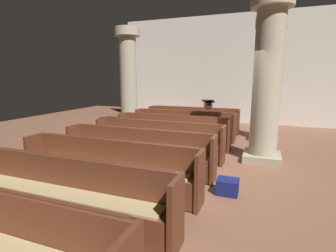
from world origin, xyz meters
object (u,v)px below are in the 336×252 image
(pillar_far_side, at_px, (128,78))
(pillar_aisle_rear, at_px, (267,78))
(pew_row_4, at_px, (137,149))
(pew_row_3, at_px, (158,138))
(pew_row_5, at_px, (108,165))
(hymn_book, at_px, (209,107))
(lectern, at_px, (208,115))
(kneeler_box_navy, at_px, (227,187))
(pew_row_1, at_px, (184,124))
(pew_row_2, at_px, (172,130))
(pew_row_6, at_px, (62,191))
(pew_row_0, at_px, (193,119))
(pillar_aisle_side, at_px, (267,78))

(pillar_far_side, xyz_separation_m, pillar_aisle_rear, (4.80, -2.29, 0.00))
(pew_row_4, bearing_deg, pew_row_3, 90.00)
(pew_row_5, distance_m, hymn_book, 5.58)
(lectern, bearing_deg, kneeler_box_navy, -74.74)
(pew_row_3, relative_size, pew_row_5, 1.00)
(pew_row_1, bearing_deg, kneeler_box_navy, -62.26)
(pew_row_2, xyz_separation_m, pillar_aisle_rear, (2.43, -0.50, 1.45))
(pillar_aisle_rear, distance_m, kneeler_box_navy, 2.79)
(pillar_aisle_rear, relative_size, hymn_book, 20.34)
(pew_row_6, bearing_deg, lectern, 87.81)
(pew_row_2, distance_m, pillar_aisle_rear, 2.87)
(pew_row_4, height_order, pew_row_5, same)
(pew_row_4, height_order, pew_row_6, same)
(pew_row_0, relative_size, pew_row_4, 1.00)
(pew_row_2, distance_m, pew_row_4, 2.14)
(pew_row_6, bearing_deg, pew_row_4, 90.00)
(lectern, relative_size, kneeler_box_navy, 3.05)
(pew_row_1, height_order, pillar_aisle_rear, pillar_aisle_rear)
(pew_row_5, bearing_deg, pillar_aisle_rear, 48.15)
(pew_row_2, relative_size, pew_row_4, 1.00)
(pew_row_1, distance_m, pillar_aisle_rear, 3.23)
(pew_row_1, distance_m, pew_row_4, 3.21)
(pillar_aisle_rear, distance_m, hymn_book, 3.55)
(pew_row_3, relative_size, pew_row_4, 1.00)
(pillar_aisle_rear, bearing_deg, pew_row_0, 132.60)
(pew_row_4, bearing_deg, pew_row_2, 90.00)
(pew_row_0, bearing_deg, pew_row_4, -90.00)
(pew_row_1, distance_m, pew_row_2, 1.07)
(pew_row_0, bearing_deg, pillar_aisle_rear, -47.40)
(pew_row_3, bearing_deg, pillar_aisle_side, 50.54)
(pew_row_3, distance_m, pillar_far_side, 3.99)
(pew_row_6, xyz_separation_m, lectern, (0.29, 7.66, -0.01))
(pew_row_4, distance_m, lectern, 5.53)
(pew_row_1, height_order, hymn_book, hymn_book)
(pew_row_1, bearing_deg, hymn_book, 66.54)
(lectern, bearing_deg, pillar_aisle_rear, -61.21)
(pew_row_2, distance_m, pew_row_3, 1.07)
(pew_row_3, height_order, pillar_aisle_side, pillar_aisle_side)
(pew_row_6, height_order, hymn_book, hymn_book)
(pew_row_2, height_order, pillar_aisle_rear, pillar_aisle_rear)
(pew_row_2, relative_size, pillar_far_side, 0.88)
(pew_row_2, bearing_deg, pew_row_3, -90.00)
(pew_row_5, xyz_separation_m, pillar_far_side, (-2.38, 4.99, 1.45))
(pillar_aisle_rear, height_order, lectern, pillar_aisle_rear)
(pew_row_5, bearing_deg, pew_row_1, 90.00)
(pillar_aisle_side, height_order, kneeler_box_navy, pillar_aisle_side)
(pew_row_3, xyz_separation_m, pew_row_6, (0.00, -3.21, 0.00))
(pew_row_5, relative_size, pillar_aisle_side, 0.88)
(pillar_aisle_side, bearing_deg, pew_row_1, -161.57)
(pew_row_6, relative_size, lectern, 3.00)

